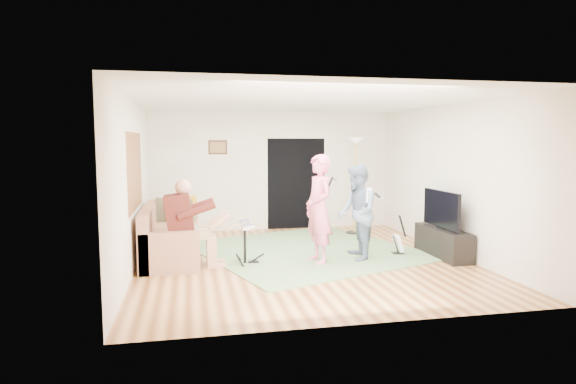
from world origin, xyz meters
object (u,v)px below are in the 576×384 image
at_px(guitarist, 357,212).
at_px(torchiere_lamp, 355,168).
at_px(television, 441,209).
at_px(drum_kit, 245,245).
at_px(singer, 319,209).
at_px(sofa, 166,241).
at_px(tv_cabinet, 443,242).
at_px(dining_chair, 189,227).
at_px(guitar_spare, 398,243).

bearing_deg(guitarist, torchiere_lamp, 169.03).
bearing_deg(torchiere_lamp, television, -71.48).
relative_size(drum_kit, singer, 0.39).
xyz_separation_m(guitarist, television, (1.53, -0.09, 0.03)).
height_order(sofa, torchiere_lamp, torchiere_lamp).
relative_size(torchiere_lamp, tv_cabinet, 1.51).
xyz_separation_m(guitarist, torchiere_lamp, (0.75, 2.23, 0.63)).
xyz_separation_m(sofa, television, (4.75, -0.82, 0.55)).
relative_size(sofa, dining_chair, 2.43).
xyz_separation_m(guitarist, dining_chair, (-2.83, 1.94, -0.49)).
distance_m(sofa, television, 4.85).
height_order(drum_kit, dining_chair, dining_chair).
bearing_deg(guitar_spare, guitarist, -166.76).
distance_m(singer, dining_chair, 2.99).
distance_m(sofa, guitarist, 3.34).
relative_size(dining_chair, television, 0.81).
bearing_deg(tv_cabinet, sofa, 170.33).
bearing_deg(drum_kit, torchiere_lamp, 38.85).
bearing_deg(tv_cabinet, torchiere_lamp, 109.63).
height_order(torchiere_lamp, tv_cabinet, torchiere_lamp).
distance_m(guitarist, television, 1.53).
xyz_separation_m(singer, television, (2.23, -0.00, -0.06)).
relative_size(guitarist, guitar_spare, 2.30).
relative_size(singer, dining_chair, 1.95).
relative_size(singer, tv_cabinet, 1.30).
height_order(singer, guitar_spare, singer).
xyz_separation_m(sofa, dining_chair, (0.39, 1.21, 0.03)).
bearing_deg(guitar_spare, television, -23.80).
xyz_separation_m(torchiere_lamp, tv_cabinet, (0.83, -2.32, -1.20)).
xyz_separation_m(torchiere_lamp, television, (0.78, -2.32, -0.60)).
bearing_deg(dining_chair, guitarist, -45.62).
xyz_separation_m(sofa, drum_kit, (1.30, -0.65, 0.01)).
distance_m(sofa, guitar_spare, 4.12).
height_order(sofa, tv_cabinet, sofa).
bearing_deg(drum_kit, singer, -7.67).
xyz_separation_m(guitar_spare, tv_cabinet, (0.71, -0.29, 0.05)).
height_order(dining_chair, television, television).
distance_m(singer, television, 2.23).
xyz_separation_m(guitarist, guitar_spare, (0.87, 0.20, -0.62)).
xyz_separation_m(sofa, torchiere_lamp, (3.97, 1.50, 1.15)).
xyz_separation_m(sofa, singer, (2.52, -0.81, 0.60)).
distance_m(guitarist, tv_cabinet, 1.68).
bearing_deg(drum_kit, guitarist, -2.37).
distance_m(guitar_spare, tv_cabinet, 0.77).
relative_size(drum_kit, guitarist, 0.43).
xyz_separation_m(sofa, guitarist, (3.22, -0.73, 0.52)).
xyz_separation_m(drum_kit, dining_chair, (-0.91, 1.86, 0.02)).
bearing_deg(dining_chair, singer, -54.74).
bearing_deg(guitarist, sofa, -95.10).
bearing_deg(dining_chair, drum_kit, -75.12).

